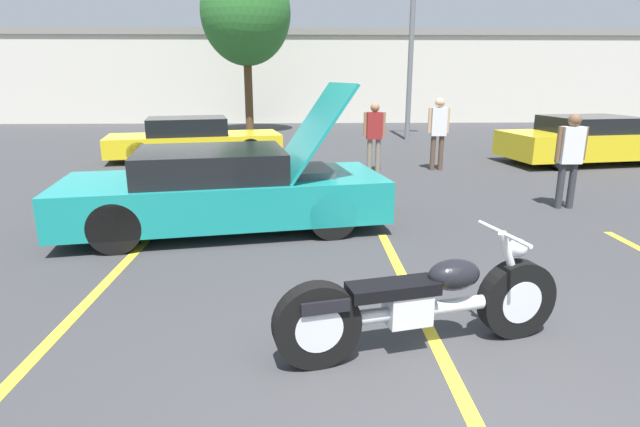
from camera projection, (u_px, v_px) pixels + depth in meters
parking_stripe_foreground at (75, 314)px, 4.82m from camera, size 0.12×4.88×0.01m
parking_stripe_middle at (419, 310)px, 4.92m from camera, size 0.12×4.88×0.01m
far_building at (328, 74)px, 25.84m from camera, size 32.00×4.20×4.40m
light_pole at (414, 28)px, 17.06m from camera, size 1.21×0.28×6.90m
tree_background at (246, 13)px, 19.11m from camera, size 3.45×3.45×6.57m
motorcycle at (421, 304)px, 4.11m from camera, size 2.48×0.88×0.99m
show_car_hood_open at (226, 189)px, 7.41m from camera, size 4.90×2.63×2.14m
parked_car_right_row at (594, 140)px, 13.11m from camera, size 5.01×2.60×1.23m
parked_car_left_row at (193, 139)px, 13.85m from camera, size 4.92×2.71×1.14m
spectator_near_motorcycle at (374, 132)px, 11.77m from camera, size 0.52×0.21×1.63m
spectator_by_show_car at (438, 128)px, 11.99m from camera, size 0.52×0.23×1.73m
spectator_midground at (570, 153)px, 8.48m from camera, size 0.52×0.21×1.63m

